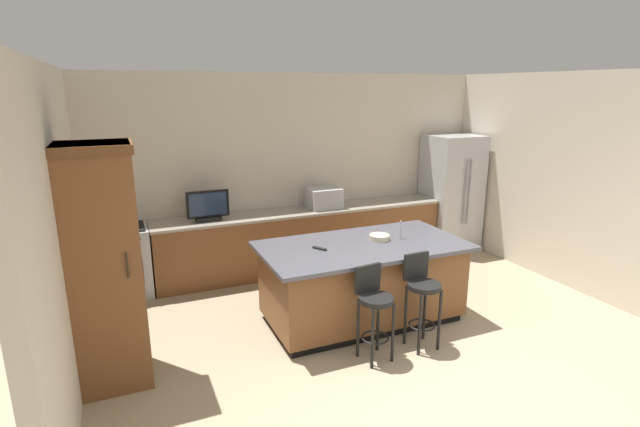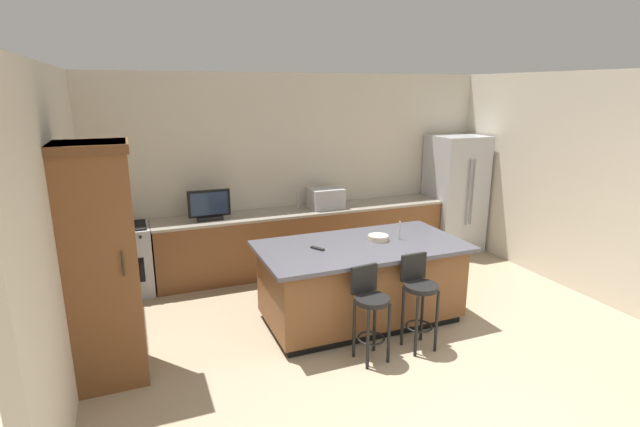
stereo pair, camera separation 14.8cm
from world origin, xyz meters
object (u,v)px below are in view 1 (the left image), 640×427
(range_oven, at_px, (121,262))
(cabinet_tower, at_px, (105,264))
(bar_stool_left, at_px, (374,305))
(bar_stool_right, at_px, (422,293))
(fruit_bowl, at_px, (379,237))
(tv_remote, at_px, (320,248))
(kitchen_island, at_px, (362,281))
(refrigerator, at_px, (451,193))
(tv_monitor, at_px, (208,207))
(microwave, at_px, (324,198))

(range_oven, relative_size, cabinet_tower, 0.42)
(bar_stool_left, height_order, bar_stool_right, bar_stool_right)
(fruit_bowl, xyz_separation_m, tv_remote, (-0.77, -0.04, -0.02))
(cabinet_tower, bearing_deg, kitchen_island, 3.81)
(bar_stool_left, relative_size, bar_stool_right, 0.96)
(kitchen_island, distance_m, refrigerator, 3.14)
(tv_monitor, bearing_deg, refrigerator, -0.25)
(range_oven, xyz_separation_m, bar_stool_right, (2.81, -2.57, 0.14))
(fruit_bowl, bearing_deg, bar_stool_right, -87.79)
(range_oven, bearing_deg, tv_remote, -41.54)
(range_oven, relative_size, bar_stool_right, 0.93)
(refrigerator, xyz_separation_m, bar_stool_right, (-2.29, -2.50, -0.35))
(bar_stool_right, bearing_deg, fruit_bowl, 89.87)
(cabinet_tower, relative_size, microwave, 4.57)
(bar_stool_right, bearing_deg, cabinet_tower, 166.34)
(range_oven, height_order, tv_monitor, tv_monitor)
(range_oven, xyz_separation_m, tv_monitor, (1.13, -0.05, 0.63))
(tv_monitor, bearing_deg, fruit_bowl, -45.87)
(range_oven, relative_size, tv_monitor, 1.64)
(kitchen_island, bearing_deg, bar_stool_right, -69.89)
(tv_remote, bearing_deg, tv_monitor, 87.19)
(bar_stool_right, relative_size, tv_remote, 5.81)
(refrigerator, bearing_deg, fruit_bowl, -144.15)
(microwave, distance_m, bar_stool_left, 2.70)
(range_oven, height_order, fruit_bowl, fruit_bowl)
(microwave, height_order, fruit_bowl, microwave)
(cabinet_tower, relative_size, tv_monitor, 3.92)
(kitchen_island, relative_size, microwave, 4.84)
(refrigerator, xyz_separation_m, bar_stool_left, (-2.85, -2.52, -0.38))
(cabinet_tower, distance_m, bar_stool_left, 2.50)
(bar_stool_right, bearing_deg, tv_remote, 133.03)
(bar_stool_left, relative_size, tv_remote, 5.58)
(kitchen_island, xyz_separation_m, microwave, (0.32, 1.81, 0.57))
(kitchen_island, distance_m, fruit_bowl, 0.55)
(microwave, relative_size, bar_stool_right, 0.49)
(kitchen_island, relative_size, refrigerator, 1.23)
(kitchen_island, relative_size, tv_monitor, 4.15)
(refrigerator, bearing_deg, bar_stool_left, -138.60)
(bar_stool_right, bearing_deg, bar_stool_left, 178.99)
(range_oven, xyz_separation_m, tv_remote, (2.01, -1.78, 0.48))
(refrigerator, height_order, bar_stool_right, refrigerator)
(refrigerator, distance_m, tv_monitor, 3.97)
(cabinet_tower, xyz_separation_m, tv_monitor, (1.24, 1.94, -0.05))
(kitchen_island, xyz_separation_m, range_oven, (-2.53, 1.81, -0.01))
(bar_stool_left, distance_m, bar_stool_right, 0.56)
(range_oven, relative_size, microwave, 1.91)
(kitchen_island, height_order, bar_stool_left, bar_stool_left)
(kitchen_island, xyz_separation_m, bar_stool_right, (0.28, -0.76, 0.12))
(bar_stool_right, distance_m, fruit_bowl, 0.90)
(bar_stool_left, relative_size, fruit_bowl, 4.07)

